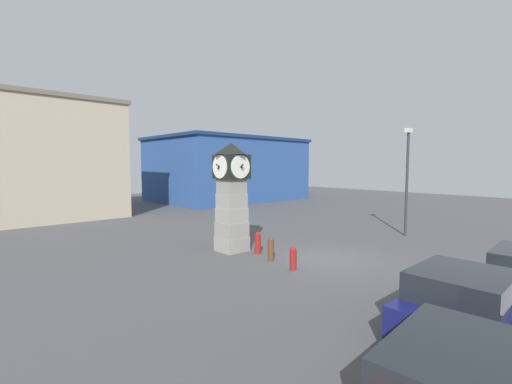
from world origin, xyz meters
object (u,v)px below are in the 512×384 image
at_px(bollard_near_tower, 258,243).
at_px(bollard_far_row, 293,258).
at_px(clock_tower, 232,194).
at_px(car_navy_sedan, 460,384).
at_px(street_lamp_near_road, 407,174).
at_px(bollard_mid_row, 271,249).
at_px(car_near_tower, 464,304).

distance_m(bollard_near_tower, bollard_far_row, 2.67).
xyz_separation_m(clock_tower, bollard_near_tower, (0.54, -1.16, -2.09)).
distance_m(bollard_far_row, car_navy_sedan, 7.92).
distance_m(bollard_near_tower, street_lamp_near_road, 9.52).
relative_size(bollard_near_tower, bollard_far_row, 1.11).
bearing_deg(street_lamp_near_road, bollard_far_row, -179.45).
distance_m(clock_tower, bollard_mid_row, 3.14).
bearing_deg(bollard_mid_row, bollard_near_tower, 73.92).
relative_size(bollard_mid_row, car_navy_sedan, 0.21).
bearing_deg(bollard_far_row, car_near_tower, -98.50).
height_order(bollard_mid_row, car_near_tower, car_near_tower).
bearing_deg(bollard_near_tower, bollard_far_row, -102.19).
bearing_deg(bollard_mid_row, car_near_tower, -98.58).
xyz_separation_m(clock_tower, bollard_far_row, (-0.03, -3.78, -2.14)).
relative_size(bollard_near_tower, bollard_mid_row, 0.98).
bearing_deg(bollard_far_row, clock_tower, 89.59).
bearing_deg(car_navy_sedan, bollard_near_tower, 64.44).
distance_m(bollard_mid_row, car_near_tower, 7.46).
xyz_separation_m(car_navy_sedan, car_near_tower, (3.08, 0.91, 0.07)).
distance_m(bollard_far_row, street_lamp_near_road, 9.73).
distance_m(clock_tower, street_lamp_near_road, 9.98).
bearing_deg(street_lamp_near_road, bollard_near_tower, 163.81).
distance_m(car_near_tower, street_lamp_near_road, 12.09).
bearing_deg(bollard_far_row, bollard_mid_row, 81.11).
relative_size(clock_tower, car_navy_sedan, 1.06).
height_order(car_near_tower, street_lamp_near_road, street_lamp_near_road).
relative_size(bollard_near_tower, car_navy_sedan, 0.21).
bearing_deg(bollard_near_tower, street_lamp_near_road, -16.19).
relative_size(car_navy_sedan, street_lamp_near_road, 0.78).
height_order(bollard_far_row, street_lamp_near_road, street_lamp_near_road).
height_order(car_navy_sedan, car_near_tower, car_near_tower).
height_order(clock_tower, bollard_far_row, clock_tower).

